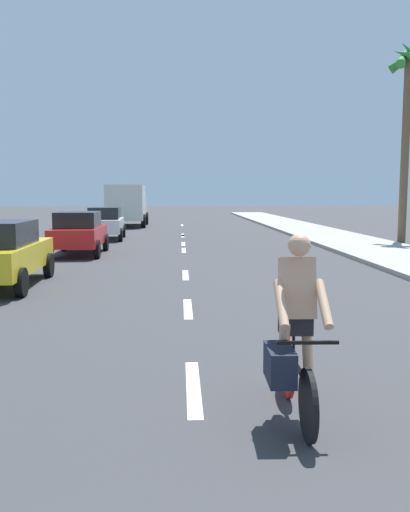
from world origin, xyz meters
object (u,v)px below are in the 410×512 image
object	(u,v)px
cyclist	(294,336)
palm_tree_far	(408,95)
parked_car_white	(105,222)
parked_car_red	(79,232)
delivery_truck	(127,204)

from	to	relation	value
cyclist	palm_tree_far	world-z (taller)	palm_tree_far
cyclist	palm_tree_far	distance (m)	21.63
parked_car_white	parked_car_red	bearing A→B (deg)	-93.21
cyclist	parked_car_white	world-z (taller)	cyclist
delivery_truck	palm_tree_far	size ratio (longest dim) A/B	0.70
parked_car_white	palm_tree_far	world-z (taller)	palm_tree_far
palm_tree_far	delivery_truck	bearing A→B (deg)	136.29
parked_car_white	palm_tree_far	distance (m)	15.08
palm_tree_far	parked_car_white	bearing A→B (deg)	170.18
cyclist	parked_car_white	size ratio (longest dim) A/B	0.47
delivery_truck	palm_tree_far	world-z (taller)	palm_tree_far
delivery_truck	palm_tree_far	distance (m)	19.64
cyclist	parked_car_red	distance (m)	15.34
parked_car_red	cyclist	bearing A→B (deg)	-73.20
parked_car_white	delivery_truck	distance (m)	10.75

